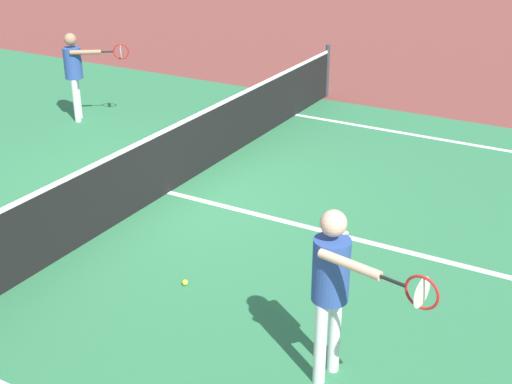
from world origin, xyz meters
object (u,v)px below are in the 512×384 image
tennis_ball_near_net (185,283)px  net (166,161)px  player_far (75,67)px  player_near (333,279)px

tennis_ball_near_net → net: bearing=40.3°
net → tennis_ball_near_net: 2.57m
player_far → tennis_ball_near_net: (-3.80, -5.01, -0.97)m
player_far → tennis_ball_near_net: bearing=-127.2°
player_far → net: bearing=-119.0°
net → player_far: player_far is taller
net → tennis_ball_near_net: size_ratio=168.90×
player_near → player_far: bearing=57.7°
net → player_far: bearing=61.0°
player_near → player_far: (4.44, 7.03, -0.04)m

